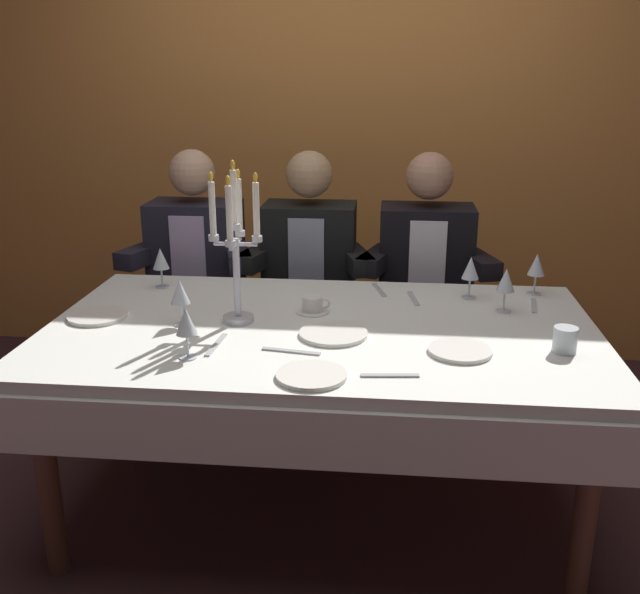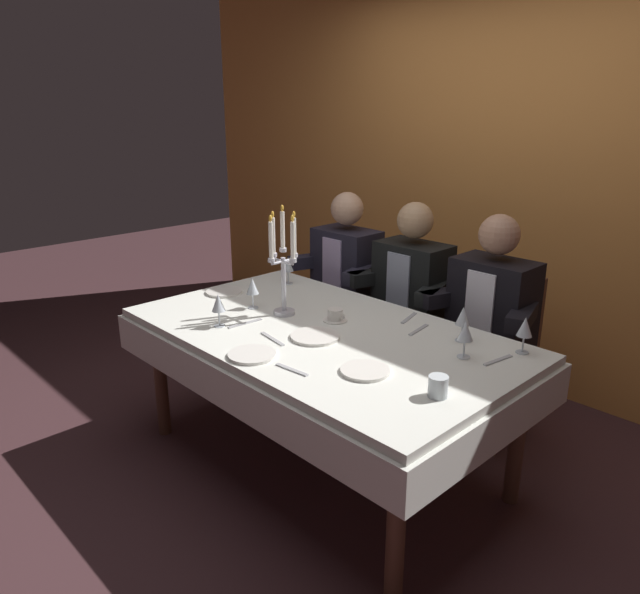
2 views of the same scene
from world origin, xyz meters
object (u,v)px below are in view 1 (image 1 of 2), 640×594
(dinner_plate_0, at_px, (333,334))
(wine_glass_1, at_px, (537,266))
(dinner_plate_2, at_px, (460,351))
(seated_diner_0, at_px, (197,257))
(candelabra, at_px, (236,248))
(dinner_plate_1, at_px, (311,375))
(dinner_plate_3, at_px, (97,316))
(wine_glass_0, at_px, (471,270))
(wine_glass_4, at_px, (161,260))
(dining_table, at_px, (321,357))
(wine_glass_2, at_px, (186,323))
(wine_glass_5, at_px, (506,282))
(seated_diner_2, at_px, (425,263))
(wine_glass_3, at_px, (180,293))
(seated_diner_1, at_px, (310,260))
(water_tumbler_0, at_px, (565,340))
(coffee_cup_0, at_px, (313,305))

(dinner_plate_0, relative_size, wine_glass_1, 1.40)
(dinner_plate_2, bearing_deg, dinner_plate_0, 165.19)
(seated_diner_0, bearing_deg, candelabra, -66.08)
(dinner_plate_1, bearing_deg, dinner_plate_3, 152.32)
(dinner_plate_3, bearing_deg, wine_glass_0, 15.31)
(dinner_plate_2, distance_m, wine_glass_4, 1.29)
(candelabra, bearing_deg, dining_table, -2.97)
(dinner_plate_0, xyz_separation_m, dinner_plate_1, (-0.04, -0.34, 0.00))
(dinner_plate_0, height_order, wine_glass_2, wine_glass_2)
(wine_glass_4, relative_size, seated_diner_0, 0.13)
(wine_glass_1, xyz_separation_m, wine_glass_5, (-0.15, -0.23, 0.00))
(dinner_plate_3, distance_m, wine_glass_2, 0.54)
(candelabra, bearing_deg, wine_glass_4, 136.86)
(candelabra, height_order, wine_glass_0, candelabra)
(candelabra, xyz_separation_m, dinner_plate_0, (0.35, -0.11, -0.26))
(candelabra, distance_m, seated_diner_2, 1.14)
(dinner_plate_0, xyz_separation_m, wine_glass_1, (0.75, 0.53, 0.11))
(candelabra, xyz_separation_m, dinner_plate_2, (0.75, -0.21, -0.26))
(wine_glass_1, relative_size, wine_glass_3, 1.00)
(dinner_plate_1, relative_size, seated_diner_2, 0.17)
(dinner_plate_0, height_order, wine_glass_4, wine_glass_4)
(seated_diner_2, bearing_deg, candelabra, -128.37)
(candelabra, bearing_deg, wine_glass_5, 11.95)
(wine_glass_1, relative_size, seated_diner_1, 0.13)
(dinner_plate_1, relative_size, wine_glass_0, 1.27)
(wine_glass_5, bearing_deg, seated_diner_0, 153.27)
(seated_diner_0, bearing_deg, seated_diner_1, 0.00)
(seated_diner_1, bearing_deg, wine_glass_2, -101.14)
(dinner_plate_1, height_order, wine_glass_2, wine_glass_2)
(wine_glass_2, distance_m, water_tumbler_0, 1.18)
(dining_table, height_order, candelabra, candelabra)
(dinner_plate_1, height_order, dinner_plate_2, same)
(wine_glass_5, bearing_deg, dinner_plate_2, -114.84)
(dinner_plate_0, distance_m, coffee_cup_0, 0.25)
(seated_diner_2, bearing_deg, seated_diner_0, 180.00)
(dinner_plate_1, xyz_separation_m, wine_glass_1, (0.79, 0.87, 0.11))
(wine_glass_4, bearing_deg, water_tumbler_0, -20.25)
(wine_glass_4, distance_m, wine_glass_5, 1.35)
(dining_table, height_order, wine_glass_5, wine_glass_5)
(wine_glass_3, distance_m, wine_glass_4, 0.47)
(dinner_plate_3, height_order, seated_diner_0, seated_diner_0)
(wine_glass_2, relative_size, wine_glass_5, 1.00)
(dinner_plate_0, bearing_deg, dinner_plate_1, -95.96)
(wine_glass_2, distance_m, wine_glass_3, 0.30)
(candelabra, height_order, dinner_plate_0, candelabra)
(coffee_cup_0, bearing_deg, seated_diner_2, 59.67)
(wine_glass_3, distance_m, seated_diner_0, 0.96)
(dinner_plate_2, relative_size, wine_glass_1, 1.23)
(seated_diner_0, distance_m, seated_diner_2, 1.08)
(dinner_plate_3, bearing_deg, wine_glass_2, -37.37)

